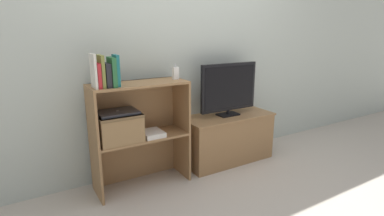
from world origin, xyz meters
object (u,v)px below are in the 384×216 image
(book_olive, at_px, (101,71))
(book_charcoal, at_px, (107,75))
(tv, at_px, (229,88))
(magazine_stack, at_px, (152,133))
(tv_stand, at_px, (227,138))
(baby_monitor, at_px, (176,73))
(book_crimson, at_px, (98,75))
(book_teal, at_px, (116,71))
(book_forest, at_px, (112,72))
(laptop, at_px, (118,112))
(book_ivory, at_px, (93,71))
(storage_basket_left, at_px, (118,126))

(book_olive, distance_m, book_charcoal, 0.05)
(tv, xyz_separation_m, magazine_stack, (-0.89, -0.08, -0.30))
(tv_stand, distance_m, baby_monitor, 0.97)
(book_crimson, height_order, book_olive, book_olive)
(book_crimson, bearing_deg, book_teal, 0.00)
(book_forest, distance_m, laptop, 0.34)
(book_teal, bearing_deg, book_crimson, -180.00)
(tv, bearing_deg, book_crimson, -176.01)
(tv_stand, bearing_deg, book_ivory, -176.02)
(book_crimson, xyz_separation_m, book_teal, (0.14, 0.00, 0.03))
(book_crimson, distance_m, baby_monitor, 0.70)
(baby_monitor, xyz_separation_m, magazine_stack, (-0.27, -0.05, -0.50))
(baby_monitor, relative_size, magazine_stack, 0.65)
(baby_monitor, bearing_deg, magazine_stack, -169.25)
(book_ivory, distance_m, book_olive, 0.06)
(book_ivory, distance_m, book_crimson, 0.04)
(book_crimson, bearing_deg, storage_basket_left, 17.53)
(baby_monitor, bearing_deg, book_crimson, -174.93)
(storage_basket_left, relative_size, magazine_stack, 1.68)
(book_charcoal, relative_size, magazine_stack, 0.86)
(book_olive, bearing_deg, baby_monitor, 5.30)
(baby_monitor, relative_size, laptop, 0.43)
(magazine_stack, bearing_deg, baby_monitor, 10.75)
(book_ivory, xyz_separation_m, book_charcoal, (0.10, 0.00, -0.04))
(book_forest, relative_size, baby_monitor, 1.64)
(book_forest, bearing_deg, baby_monitor, 6.02)
(tv, relative_size, book_ivory, 2.57)
(baby_monitor, height_order, storage_basket_left, baby_monitor)
(book_ivory, bearing_deg, book_charcoal, 0.00)
(book_forest, distance_m, magazine_stack, 0.64)
(baby_monitor, bearing_deg, book_forest, -173.98)
(storage_basket_left, height_order, magazine_stack, storage_basket_left)
(book_ivory, bearing_deg, book_olive, 0.00)
(tv, bearing_deg, book_ivory, -176.09)
(book_ivory, xyz_separation_m, magazine_stack, (0.46, 0.01, -0.58))
(book_charcoal, bearing_deg, book_crimson, -180.00)
(book_olive, height_order, baby_monitor, book_olive)
(book_teal, bearing_deg, baby_monitor, 6.39)
(tv, height_order, magazine_stack, tv)
(tv, xyz_separation_m, book_charcoal, (-1.25, -0.09, 0.24))
(book_teal, bearing_deg, laptop, 86.46)
(tv_stand, xyz_separation_m, book_forest, (-1.21, -0.09, 0.80))
(book_forest, bearing_deg, book_olive, 180.00)
(book_olive, relative_size, baby_monitor, 1.79)
(book_olive, height_order, book_teal, book_olive)
(book_ivory, bearing_deg, book_forest, 0.00)
(tv_stand, relative_size, book_crimson, 5.11)
(laptop, xyz_separation_m, magazine_stack, (0.28, -0.04, -0.22))
(tv_stand, xyz_separation_m, book_charcoal, (-1.25, -0.09, 0.77))
(book_forest, height_order, book_teal, book_teal)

